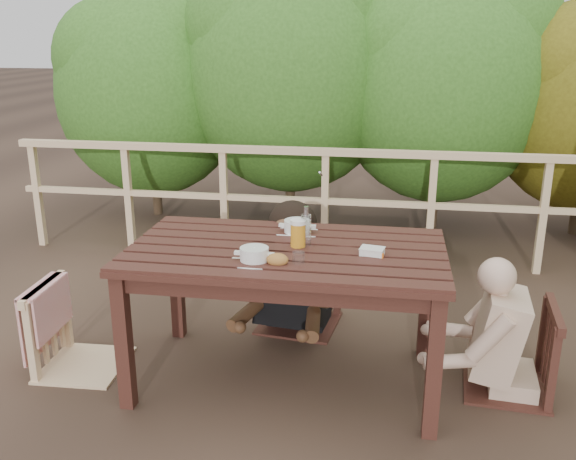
% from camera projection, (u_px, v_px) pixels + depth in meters
% --- Properties ---
extents(ground, '(60.00, 60.00, 0.00)m').
position_uv_depth(ground, '(287.00, 378.00, 3.67)').
color(ground, '#463225').
rests_on(ground, ground).
extents(table, '(1.73, 0.97, 0.80)m').
position_uv_depth(table, '(287.00, 316.00, 3.55)').
color(table, '#351913').
rests_on(table, ground).
extents(chair_left, '(0.51, 0.51, 0.99)m').
position_uv_depth(chair_left, '(77.00, 291.00, 3.65)').
color(chair_left, '#D5B085').
rests_on(chair_left, ground).
extents(chair_far, '(0.58, 0.58, 1.04)m').
position_uv_depth(chair_far, '(299.00, 254.00, 4.19)').
color(chair_far, '#351913').
rests_on(chair_far, ground).
extents(chair_right, '(0.52, 0.52, 0.97)m').
position_uv_depth(chair_right, '(514.00, 310.00, 3.43)').
color(chair_right, '#351913').
rests_on(chair_right, ground).
extents(woman, '(0.65, 0.77, 1.41)m').
position_uv_depth(woman, '(300.00, 227.00, 4.15)').
color(woman, black).
rests_on(woman, ground).
extents(diner_right, '(0.68, 0.57, 1.28)m').
position_uv_depth(diner_right, '(523.00, 285.00, 3.38)').
color(diner_right, tan).
rests_on(diner_right, ground).
extents(railing, '(5.60, 0.10, 1.01)m').
position_uv_depth(railing, '(325.00, 206.00, 5.40)').
color(railing, '#D5B085').
rests_on(railing, ground).
extents(hedge_row, '(6.60, 1.60, 3.80)m').
position_uv_depth(hedge_row, '(382.00, 37.00, 6.04)').
color(hedge_row, '#2F5C1C').
rests_on(hedge_row, ground).
extents(soup_near, '(0.25, 0.25, 0.08)m').
position_uv_depth(soup_near, '(254.00, 255.00, 3.22)').
color(soup_near, white).
rests_on(soup_near, table).
extents(soup_far, '(0.26, 0.26, 0.09)m').
position_uv_depth(soup_far, '(297.00, 227.00, 3.68)').
color(soup_far, silver).
rests_on(soup_far, table).
extents(bread_roll, '(0.11, 0.09, 0.07)m').
position_uv_depth(bread_roll, '(277.00, 260.00, 3.18)').
color(bread_roll, '#AE7637').
rests_on(bread_roll, table).
extents(beer_glass, '(0.09, 0.09, 0.17)m').
position_uv_depth(beer_glass, '(298.00, 235.00, 3.42)').
color(beer_glass, orange).
rests_on(beer_glass, table).
extents(bottle, '(0.06, 0.06, 0.24)m').
position_uv_depth(bottle, '(306.00, 228.00, 3.42)').
color(bottle, silver).
rests_on(bottle, table).
extents(tumbler, '(0.06, 0.06, 0.08)m').
position_uv_depth(tumbler, '(299.00, 259.00, 3.18)').
color(tumbler, white).
rests_on(tumbler, table).
extents(butter_tub, '(0.14, 0.11, 0.05)m').
position_uv_depth(butter_tub, '(372.00, 253.00, 3.31)').
color(butter_tub, silver).
rests_on(butter_tub, table).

